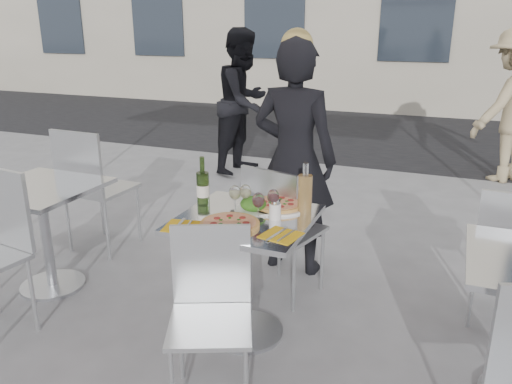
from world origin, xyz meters
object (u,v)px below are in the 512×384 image
at_px(chair_near, 211,300).
at_px(side_chair_rfar, 512,248).
at_px(woman_diner, 294,159).
at_px(side_table_left, 43,216).
at_px(wine_bottle, 203,187).
at_px(main_table, 246,251).
at_px(carafe, 305,193).
at_px(pedestrian_a, 244,102).
at_px(wineglass_white_b, 245,193).
at_px(wineglass_red_b, 273,197).
at_px(sugar_shaker, 275,210).
at_px(pizza_far, 278,205).
at_px(napkin_left, 182,226).
at_px(chair_far, 279,222).
at_px(napkin_right, 281,235).
at_px(wineglass_red_a, 258,201).
at_px(salad_plate, 253,205).
at_px(pizza_near, 230,224).
at_px(pedestrian_b, 512,106).
at_px(wineglass_white_a, 235,194).
at_px(side_chair_lfar, 91,181).

relative_size(chair_near, side_chair_rfar, 0.95).
bearing_deg(side_chair_rfar, woman_diner, -8.51).
height_order(side_table_left, wine_bottle, wine_bottle).
relative_size(main_table, carafe, 2.59).
relative_size(pedestrian_a, wine_bottle, 5.96).
distance_m(wineglass_white_b, wineglass_red_b, 0.18).
distance_m(woman_diner, sugar_shaker, 0.94).
bearing_deg(wineglass_red_b, woman_diner, 100.77).
relative_size(pizza_far, napkin_left, 1.54).
bearing_deg(pedestrian_a, carafe, -140.48).
height_order(side_table_left, woman_diner, woman_diner).
height_order(chair_far, napkin_right, chair_far).
bearing_deg(wineglass_red_b, napkin_right, -60.78).
distance_m(main_table, napkin_right, 0.38).
height_order(carafe, wineglass_red_a, carafe).
bearing_deg(carafe, main_table, -145.66).
relative_size(pedestrian_a, napkin_right, 8.29).
height_order(side_table_left, salad_plate, salad_plate).
relative_size(pizza_near, wineglass_white_b, 2.02).
distance_m(carafe, wineglass_red_b, 0.19).
distance_m(wine_bottle, wineglass_red_a, 0.40).
bearing_deg(main_table, woman_diner, 91.94).
xyz_separation_m(chair_near, napkin_right, (0.24, 0.33, 0.25)).
xyz_separation_m(main_table, pedestrian_b, (1.58, 4.12, 0.35)).
distance_m(pedestrian_a, salad_plate, 3.51).
bearing_deg(salad_plate, pedestrian_b, 68.57).
relative_size(side_table_left, napkin_left, 3.51).
bearing_deg(napkin_left, wineglass_red_a, 23.74).
bearing_deg(pizza_near, carafe, 47.97).
distance_m(carafe, wineglass_white_a, 0.39).
height_order(pedestrian_a, carafe, pedestrian_a).
relative_size(chair_far, pizza_far, 2.81).
height_order(sugar_shaker, wineglass_white_a, wineglass_white_a).
distance_m(wineglass_white_b, wineglass_red_a, 0.16).
bearing_deg(wineglass_red_a, wine_bottle, 165.66).
xyz_separation_m(main_table, side_table_left, (-1.50, 0.00, 0.00)).
height_order(salad_plate, napkin_left, salad_plate).
xyz_separation_m(wineglass_red_a, wineglass_red_b, (0.05, 0.09, 0.00)).
distance_m(side_chair_lfar, pedestrian_a, 2.71).
distance_m(wineglass_white_a, napkin_left, 0.37).
bearing_deg(chair_far, side_table_left, 31.83).
bearing_deg(pedestrian_b, napkin_left, 17.27).
relative_size(wineglass_white_b, napkin_right, 0.74).
bearing_deg(chair_far, wine_bottle, 63.63).
xyz_separation_m(side_chair_rfar, pizza_far, (-1.29, -0.44, 0.24)).
xyz_separation_m(side_table_left, pedestrian_b, (3.08, 4.12, 0.35)).
distance_m(salad_plate, napkin_right, 0.38).
height_order(wine_bottle, napkin_left, wine_bottle).
relative_size(carafe, wineglass_red_a, 1.84).
relative_size(chair_far, side_chair_rfar, 1.03).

